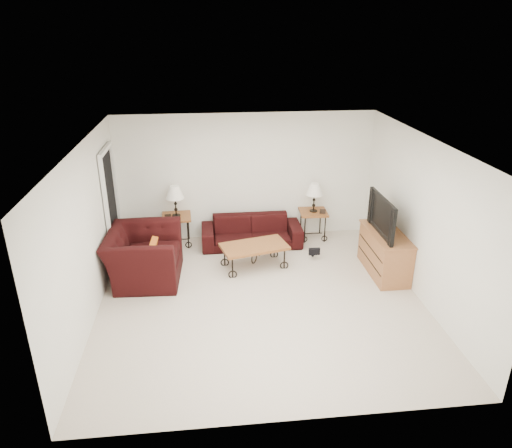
{
  "coord_description": "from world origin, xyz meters",
  "views": [
    {
      "loc": [
        -0.77,
        -6.35,
        4.01
      ],
      "look_at": [
        0.0,
        0.7,
        1.0
      ],
      "focal_mm": 33.05,
      "sensor_mm": 36.0,
      "label": 1
    }
  ],
  "objects_px": {
    "lamp_right": "(314,197)",
    "backpack": "(313,247)",
    "coffee_table": "(254,256)",
    "sofa": "(251,231)",
    "side_table_left": "(177,230)",
    "side_table_right": "(313,225)",
    "armchair": "(144,255)",
    "lamp_left": "(175,201)",
    "tv_stand": "(385,253)",
    "television": "(388,215)"
  },
  "relations": [
    {
      "from": "lamp_right",
      "to": "lamp_left",
      "type": "bearing_deg",
      "value": 180.0
    },
    {
      "from": "lamp_right",
      "to": "television",
      "type": "relative_size",
      "value": 0.52
    },
    {
      "from": "side_table_left",
      "to": "armchair",
      "type": "distance_m",
      "value": 1.41
    },
    {
      "from": "lamp_right",
      "to": "backpack",
      "type": "bearing_deg",
      "value": -101.79
    },
    {
      "from": "sofa",
      "to": "armchair",
      "type": "bearing_deg",
      "value": -149.62
    },
    {
      "from": "side_table_left",
      "to": "coffee_table",
      "type": "distance_m",
      "value": 1.79
    },
    {
      "from": "lamp_left",
      "to": "armchair",
      "type": "relative_size",
      "value": 0.45
    },
    {
      "from": "lamp_left",
      "to": "tv_stand",
      "type": "relative_size",
      "value": 0.48
    },
    {
      "from": "television",
      "to": "backpack",
      "type": "xyz_separation_m",
      "value": [
        -1.07,
        0.71,
        -0.87
      ]
    },
    {
      "from": "side_table_left",
      "to": "side_table_right",
      "type": "relative_size",
      "value": 1.04
    },
    {
      "from": "sofa",
      "to": "lamp_left",
      "type": "height_order",
      "value": "lamp_left"
    },
    {
      "from": "armchair",
      "to": "television",
      "type": "xyz_separation_m",
      "value": [
        4.08,
        -0.24,
        0.64
      ]
    },
    {
      "from": "side_table_left",
      "to": "lamp_right",
      "type": "bearing_deg",
      "value": 0.0
    },
    {
      "from": "sofa",
      "to": "side_table_left",
      "type": "height_order",
      "value": "side_table_left"
    },
    {
      "from": "side_table_left",
      "to": "side_table_right",
      "type": "distance_m",
      "value": 2.7
    },
    {
      "from": "side_table_left",
      "to": "armchair",
      "type": "xyz_separation_m",
      "value": [
        -0.49,
        -1.31,
        0.13
      ]
    },
    {
      "from": "lamp_right",
      "to": "armchair",
      "type": "distance_m",
      "value": 3.48
    },
    {
      "from": "coffee_table",
      "to": "tv_stand",
      "type": "bearing_deg",
      "value": -11.17
    },
    {
      "from": "lamp_right",
      "to": "tv_stand",
      "type": "xyz_separation_m",
      "value": [
        0.92,
        -1.55,
        -0.5
      ]
    },
    {
      "from": "armchair",
      "to": "tv_stand",
      "type": "xyz_separation_m",
      "value": [
        4.11,
        -0.24,
        -0.06
      ]
    },
    {
      "from": "lamp_right",
      "to": "coffee_table",
      "type": "xyz_separation_m",
      "value": [
        -1.3,
        -1.11,
        -0.66
      ]
    },
    {
      "from": "lamp_left",
      "to": "backpack",
      "type": "relative_size",
      "value": 1.49
    },
    {
      "from": "sofa",
      "to": "lamp_right",
      "type": "height_order",
      "value": "lamp_right"
    },
    {
      "from": "sofa",
      "to": "backpack",
      "type": "relative_size",
      "value": 4.76
    },
    {
      "from": "side_table_left",
      "to": "side_table_right",
      "type": "xyz_separation_m",
      "value": [
        2.7,
        0.0,
        -0.01
      ]
    },
    {
      "from": "tv_stand",
      "to": "television",
      "type": "bearing_deg",
      "value": 180.0
    },
    {
      "from": "armchair",
      "to": "lamp_left",
      "type": "bearing_deg",
      "value": -17.79
    },
    {
      "from": "side_table_left",
      "to": "lamp_left",
      "type": "distance_m",
      "value": 0.6
    },
    {
      "from": "sofa",
      "to": "side_table_right",
      "type": "bearing_deg",
      "value": 8.14
    },
    {
      "from": "coffee_table",
      "to": "television",
      "type": "height_order",
      "value": "television"
    },
    {
      "from": "backpack",
      "to": "sofa",
      "type": "bearing_deg",
      "value": 157.68
    },
    {
      "from": "side_table_left",
      "to": "lamp_left",
      "type": "xyz_separation_m",
      "value": [
        0.0,
        0.0,
        0.6
      ]
    },
    {
      "from": "lamp_right",
      "to": "television",
      "type": "height_order",
      "value": "television"
    },
    {
      "from": "side_table_right",
      "to": "tv_stand",
      "type": "xyz_separation_m",
      "value": [
        0.92,
        -1.55,
        0.08
      ]
    },
    {
      "from": "coffee_table",
      "to": "side_table_left",
      "type": "bearing_deg",
      "value": 141.48
    },
    {
      "from": "coffee_table",
      "to": "tv_stand",
      "type": "relative_size",
      "value": 0.91
    },
    {
      "from": "tv_stand",
      "to": "backpack",
      "type": "xyz_separation_m",
      "value": [
        -1.09,
        0.71,
        -0.17
      ]
    },
    {
      "from": "backpack",
      "to": "armchair",
      "type": "bearing_deg",
      "value": -162.12
    },
    {
      "from": "side_table_left",
      "to": "backpack",
      "type": "distance_m",
      "value": 2.66
    },
    {
      "from": "side_table_left",
      "to": "tv_stand",
      "type": "bearing_deg",
      "value": -23.21
    },
    {
      "from": "sofa",
      "to": "backpack",
      "type": "distance_m",
      "value": 1.27
    },
    {
      "from": "tv_stand",
      "to": "backpack",
      "type": "bearing_deg",
      "value": 146.88
    },
    {
      "from": "coffee_table",
      "to": "armchair",
      "type": "xyz_separation_m",
      "value": [
        -1.89,
        -0.2,
        0.22
      ]
    },
    {
      "from": "television",
      "to": "lamp_right",
      "type": "bearing_deg",
      "value": -149.98
    },
    {
      "from": "lamp_right",
      "to": "tv_stand",
      "type": "height_order",
      "value": "lamp_right"
    },
    {
      "from": "armchair",
      "to": "backpack",
      "type": "bearing_deg",
      "value": -78.37
    },
    {
      "from": "coffee_table",
      "to": "sofa",
      "type": "bearing_deg",
      "value": 87.3
    },
    {
      "from": "coffee_table",
      "to": "tv_stand",
      "type": "xyz_separation_m",
      "value": [
        2.22,
        -0.44,
        0.16
      ]
    },
    {
      "from": "lamp_left",
      "to": "tv_stand",
      "type": "bearing_deg",
      "value": -23.21
    },
    {
      "from": "tv_stand",
      "to": "lamp_left",
      "type": "bearing_deg",
      "value": 156.79
    }
  ]
}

